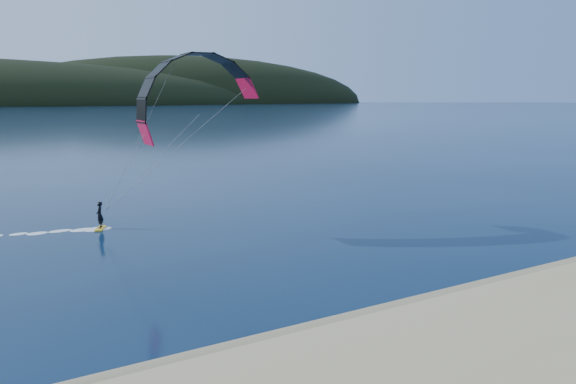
{
  "coord_description": "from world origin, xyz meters",
  "views": [
    {
      "loc": [
        -11.09,
        -12.35,
        9.65
      ],
      "look_at": [
        1.53,
        10.0,
        5.0
      ],
      "focal_mm": 32.74,
      "sensor_mm": 36.0,
      "label": 1
    }
  ],
  "objects": [
    {
      "name": "wet_sand",
      "position": [
        0.0,
        4.5,
        0.05
      ],
      "size": [
        220.0,
        2.5,
        0.1
      ],
      "color": "#8D7C52",
      "rests_on": "ground"
    },
    {
      "name": "kitesurfer_near",
      "position": [
        1.24,
        22.44,
        8.27
      ],
      "size": [
        21.4,
        8.3,
        12.27
      ],
      "color": "yellow",
      "rests_on": "ground"
    }
  ]
}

